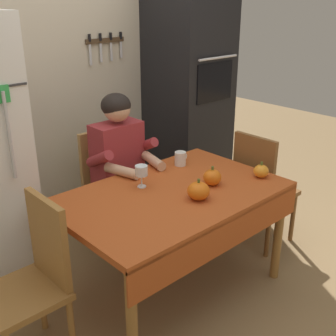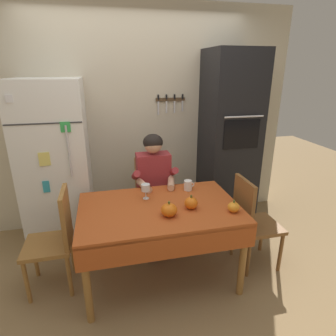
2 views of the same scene
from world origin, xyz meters
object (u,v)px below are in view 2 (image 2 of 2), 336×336
(chair_right_side, at_px, (251,219))
(wine_glass, at_px, (146,188))
(coffee_mug, at_px, (188,185))
(pumpkin_small, at_px, (191,203))
(pumpkin_large, at_px, (234,207))
(seated_person, at_px, (155,182))
(chair_left_side, at_px, (56,236))
(refrigerator, at_px, (56,166))
(chair_behind_person, at_px, (152,193))
(pumpkin_medium, at_px, (169,210))
(dining_table, at_px, (160,216))
(wall_oven, at_px, (229,141))

(chair_right_side, height_order, wine_glass, chair_right_side)
(coffee_mug, relative_size, wine_glass, 0.74)
(pumpkin_small, bearing_deg, pumpkin_large, -22.68)
(seated_person, height_order, chair_left_side, seated_person)
(chair_left_side, bearing_deg, refrigerator, 93.66)
(chair_behind_person, relative_size, chair_left_side, 1.00)
(seated_person, height_order, coffee_mug, seated_person)
(refrigerator, bearing_deg, pumpkin_medium, -46.32)
(chair_right_side, distance_m, pumpkin_small, 0.70)
(coffee_mug, bearing_deg, refrigerator, 156.05)
(pumpkin_small, bearing_deg, coffee_mug, 76.66)
(seated_person, distance_m, chair_right_side, 1.06)
(chair_behind_person, distance_m, seated_person, 0.29)
(dining_table, distance_m, coffee_mug, 0.48)
(wall_oven, xyz_separation_m, chair_left_side, (-1.95, -0.81, -0.54))
(refrigerator, height_order, seated_person, refrigerator)
(chair_left_side, bearing_deg, coffee_mug, 8.75)
(dining_table, relative_size, seated_person, 1.12)
(dining_table, xyz_separation_m, chair_behind_person, (0.07, 0.79, -0.14))
(coffee_mug, bearing_deg, pumpkin_large, -65.10)
(chair_right_side, bearing_deg, coffee_mug, 150.27)
(refrigerator, height_order, pumpkin_large, refrigerator)
(wine_glass, bearing_deg, coffee_mug, 12.79)
(chair_left_side, xyz_separation_m, pumpkin_small, (1.16, -0.19, 0.28))
(chair_right_side, relative_size, chair_left_side, 1.00)
(refrigerator, bearing_deg, seated_person, -15.38)
(coffee_mug, distance_m, pumpkin_medium, 0.56)
(wall_oven, height_order, dining_table, wall_oven)
(refrigerator, relative_size, pumpkin_medium, 13.23)
(coffee_mug, height_order, pumpkin_small, pumpkin_small)
(chair_right_side, bearing_deg, pumpkin_small, -173.99)
(chair_left_side, relative_size, pumpkin_large, 8.51)
(chair_left_side, distance_m, pumpkin_medium, 1.02)
(seated_person, bearing_deg, chair_left_side, -153.09)
(seated_person, bearing_deg, coffee_mug, -46.34)
(chair_right_side, bearing_deg, dining_table, 179.45)
(chair_right_side, bearing_deg, pumpkin_large, -146.25)
(chair_behind_person, xyz_separation_m, pumpkin_large, (0.53, -1.01, 0.27))
(wine_glass, relative_size, pumpkin_small, 1.14)
(wall_oven, bearing_deg, wine_glass, -147.86)
(seated_person, distance_m, coffee_mug, 0.42)
(refrigerator, height_order, dining_table, refrigerator)
(refrigerator, xyz_separation_m, wall_oven, (2.00, 0.04, 0.15))
(wall_oven, xyz_separation_m, wine_glass, (-1.14, -0.72, -0.20))
(dining_table, bearing_deg, chair_left_side, 172.83)
(pumpkin_large, bearing_deg, chair_right_side, 33.75)
(coffee_mug, bearing_deg, chair_left_side, -171.25)
(wine_glass, bearing_deg, chair_right_side, -12.19)
(pumpkin_medium, distance_m, pumpkin_small, 0.23)
(chair_behind_person, xyz_separation_m, wine_glass, (-0.16, -0.59, 0.34))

